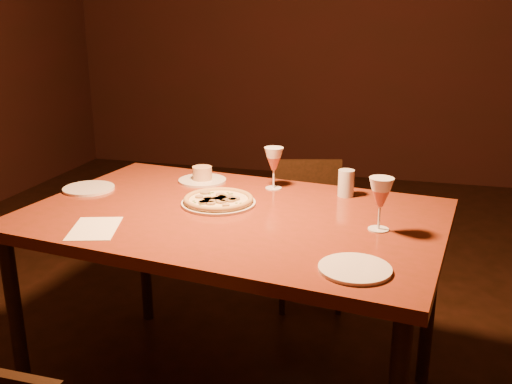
# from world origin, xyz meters

# --- Properties ---
(back_wall) EXTENTS (6.00, 0.04, 3.00)m
(back_wall) POSITION_xyz_m (0.00, 3.50, 1.50)
(back_wall) COLOR #351311
(back_wall) RESTS_ON floor
(dining_table) EXTENTS (1.65, 1.18, 0.82)m
(dining_table) POSITION_xyz_m (-0.28, -0.06, 0.75)
(dining_table) COLOR maroon
(dining_table) RESTS_ON floor
(chair_far) EXTENTS (0.46, 0.46, 0.77)m
(chair_far) POSITION_xyz_m (-0.16, 0.92, 0.43)
(chair_far) COLOR black
(chair_far) RESTS_ON floor
(pizza_plate) EXTENTS (0.29, 0.29, 0.03)m
(pizza_plate) POSITION_xyz_m (-0.36, 0.02, 0.84)
(pizza_plate) COLOR silver
(pizza_plate) RESTS_ON dining_table
(ramekin_saucer) EXTENTS (0.21, 0.21, 0.07)m
(ramekin_saucer) POSITION_xyz_m (-0.54, 0.30, 0.84)
(ramekin_saucer) COLOR silver
(ramekin_saucer) RESTS_ON dining_table
(wine_glass_far) EXTENTS (0.08, 0.08, 0.18)m
(wine_glass_far) POSITION_xyz_m (-0.21, 0.28, 0.91)
(wine_glass_far) COLOR #B85D4C
(wine_glass_far) RESTS_ON dining_table
(wine_glass_right) EXTENTS (0.08, 0.08, 0.19)m
(wine_glass_right) POSITION_xyz_m (0.26, -0.10, 0.91)
(wine_glass_right) COLOR #B85D4C
(wine_glass_right) RESTS_ON dining_table
(water_tumbler) EXTENTS (0.07, 0.07, 0.11)m
(water_tumbler) POSITION_xyz_m (0.10, 0.25, 0.88)
(water_tumbler) COLOR silver
(water_tumbler) RESTS_ON dining_table
(side_plate_left) EXTENTS (0.21, 0.21, 0.01)m
(side_plate_left) POSITION_xyz_m (-0.96, 0.06, 0.83)
(side_plate_left) COLOR silver
(side_plate_left) RESTS_ON dining_table
(side_plate_near) EXTENTS (0.21, 0.21, 0.01)m
(side_plate_near) POSITION_xyz_m (0.21, -0.45, 0.83)
(side_plate_near) COLOR silver
(side_plate_near) RESTS_ON dining_table
(menu_card) EXTENTS (0.21, 0.26, 0.00)m
(menu_card) POSITION_xyz_m (-0.69, -0.35, 0.82)
(menu_card) COLOR white
(menu_card) RESTS_ON dining_table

